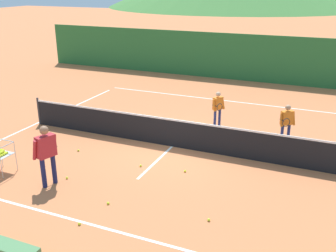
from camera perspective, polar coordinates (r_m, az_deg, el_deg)
ground_plane at (r=13.11m, az=0.61°, el=-2.99°), size 120.00×120.00×0.00m
line_baseline_near at (r=9.36m, az=-11.29°, el=-13.79°), size 11.38×0.08×0.01m
line_baseline_far at (r=18.37m, az=7.73°, el=3.75°), size 11.38×0.08×0.01m
line_sideline_west at (r=16.03m, az=-18.51°, el=0.36°), size 0.08×10.74×0.01m
line_service_center at (r=13.11m, az=0.61°, el=-2.97°), size 0.08×5.03×0.01m
tennis_net at (r=12.92m, az=0.61°, el=-0.95°), size 11.12×0.08×1.05m
instructor at (r=10.80m, az=-17.25°, el=-3.36°), size 0.46×0.84×1.70m
student_0 at (r=14.82m, az=7.26°, el=2.95°), size 0.42×0.72×1.34m
student_1 at (r=13.66m, az=16.85°, el=0.77°), size 0.52×0.69×1.36m
ball_cart at (r=12.14m, az=-23.23°, el=-3.65°), size 0.58×0.58×0.90m
tennis_ball_0 at (r=9.32m, az=5.94°, el=-13.40°), size 0.07×0.07×0.07m
tennis_ball_1 at (r=11.41m, az=2.48°, el=-6.55°), size 0.07×0.07×0.07m
tennis_ball_2 at (r=9.99m, az=-8.69°, el=-11.01°), size 0.07×0.07×0.07m
tennis_ball_3 at (r=11.75m, az=-3.99°, el=-5.77°), size 0.07×0.07×0.07m
tennis_ball_4 at (r=13.06m, az=-12.88°, el=-3.46°), size 0.07×0.07×0.07m
tennis_ball_5 at (r=9.36m, az=-12.74°, el=-13.68°), size 0.07×0.07×0.07m
tennis_ball_6 at (r=11.39m, az=-14.47°, el=-7.30°), size 0.07×0.07×0.07m
windscreen_fence at (r=22.06m, az=10.94°, el=9.73°), size 25.04×0.08×2.53m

